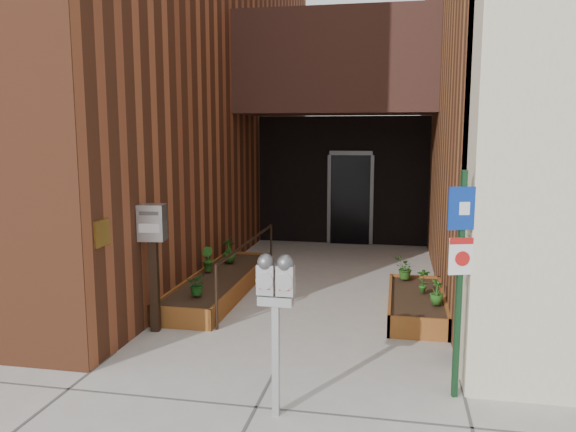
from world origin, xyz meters
The scene contains 15 objects.
ground centered at (0.00, 0.00, 0.00)m, with size 80.00×80.00×0.00m, color #9E9991.
architecture centered at (-0.18, 6.89, 4.98)m, with size 20.00×14.60×10.00m.
planter_left centered at (-1.55, 2.70, 0.13)m, with size 0.90×3.60×0.30m.
planter_right centered at (1.60, 2.20, 0.13)m, with size 0.80×2.20×0.30m.
handrail centered at (-1.05, 2.65, 0.75)m, with size 0.04×3.34×0.90m.
parking_meter centered at (0.22, -1.09, 1.19)m, with size 0.34×0.16×1.54m.
sign_post centered at (1.90, -0.41, 1.40)m, with size 0.30×0.12×2.28m.
payment_dropbox centered at (-1.84, 0.80, 1.23)m, with size 0.37×0.30×1.71m.
shrub_left_a centered at (-1.51, 1.53, 0.46)m, with size 0.29×0.29×0.32m, color #194F16.
shrub_left_b centered at (-1.85, 2.93, 0.50)m, with size 0.22×0.22×0.40m, color #27631C.
shrub_left_c centered at (-1.67, 3.63, 0.50)m, with size 0.23×0.23×0.41m, color #224F16.
shrub_left_d centered at (-1.85, 4.15, 0.49)m, with size 0.20×0.20×0.38m, color #1B5F1D.
shrub_right_a centered at (1.85, 1.76, 0.47)m, with size 0.19×0.19×0.34m, color #245A19.
shrub_right_b centered at (1.69, 2.30, 0.48)m, with size 0.19×0.19×0.36m, color #26611B.
shrub_right_c centered at (1.43, 3.02, 0.48)m, with size 0.32×0.32×0.35m, color #255117.
Camera 1 is at (1.28, -5.92, 2.63)m, focal length 35.00 mm.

